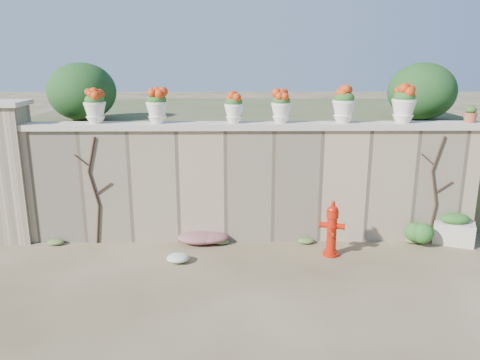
{
  "coord_description": "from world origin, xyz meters",
  "views": [
    {
      "loc": [
        -0.27,
        -6.19,
        3.18
      ],
      "look_at": [
        -0.17,
        1.4,
        1.19
      ],
      "focal_mm": 35.0,
      "sensor_mm": 36.0,
      "label": 1
    }
  ],
  "objects_px": {
    "fire_hydrant": "(332,228)",
    "urn_pot_0": "(95,106)",
    "planter_box": "(454,230)",
    "terracotta_pot": "(470,115)"
  },
  "relations": [
    {
      "from": "urn_pot_0",
      "to": "planter_box",
      "type": "bearing_deg",
      "value": -2.91
    },
    {
      "from": "fire_hydrant",
      "to": "urn_pot_0",
      "type": "distance_m",
      "value": 4.47
    },
    {
      "from": "planter_box",
      "to": "terracotta_pot",
      "type": "height_order",
      "value": "terracotta_pot"
    },
    {
      "from": "fire_hydrant",
      "to": "planter_box",
      "type": "relative_size",
      "value": 1.23
    },
    {
      "from": "fire_hydrant",
      "to": "urn_pot_0",
      "type": "bearing_deg",
      "value": -174.62
    },
    {
      "from": "fire_hydrant",
      "to": "planter_box",
      "type": "distance_m",
      "value": 2.33
    },
    {
      "from": "terracotta_pot",
      "to": "urn_pot_0",
      "type": "bearing_deg",
      "value": 180.0
    },
    {
      "from": "fire_hydrant",
      "to": "terracotta_pot",
      "type": "bearing_deg",
      "value": 35.08
    },
    {
      "from": "planter_box",
      "to": "terracotta_pot",
      "type": "xyz_separation_m",
      "value": [
        0.2,
        0.32,
        1.97
      ]
    },
    {
      "from": "urn_pot_0",
      "to": "terracotta_pot",
      "type": "distance_m",
      "value": 6.42
    }
  ]
}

